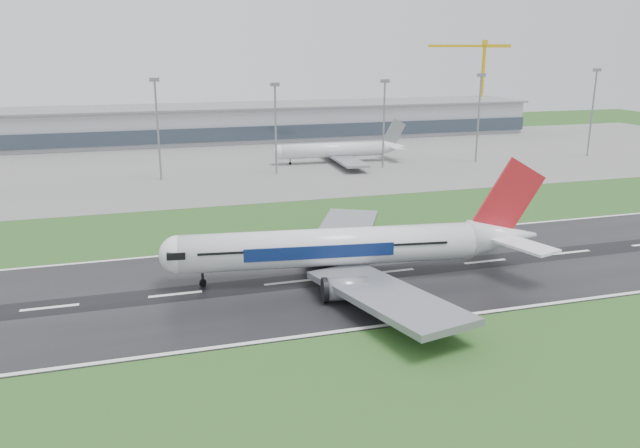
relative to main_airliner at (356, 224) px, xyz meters
name	(u,v)px	position (x,y,z in m)	size (l,w,h in m)	color
ground	(485,262)	(27.60, 1.10, -10.38)	(520.00, 520.00, 0.00)	#234C1C
runway	(485,262)	(27.60, 1.10, -10.33)	(400.00, 45.00, 0.10)	black
apron	(312,159)	(27.60, 126.10, -10.34)	(400.00, 130.00, 0.08)	slate
terminal	(277,122)	(27.60, 186.10, -2.88)	(240.00, 36.00, 15.00)	gray
main_airliner	(356,224)	(0.00, 0.00, 0.00)	(69.65, 66.33, 20.56)	white
parked_airliner	(338,142)	(34.39, 115.22, -2.80)	(51.17, 47.64, 15.00)	silver
tower_crane	(482,84)	(143.58, 201.10, 12.07)	(45.53, 2.48, 44.89)	gold
floodmast_1	(158,132)	(-29.89, 101.10, 5.04)	(0.64, 0.64, 30.85)	gray
floodmast_2	(276,131)	(7.90, 101.10, 4.03)	(0.64, 0.64, 28.82)	gray
floodmast_3	(384,126)	(46.35, 101.10, 4.31)	(0.64, 0.64, 29.38)	gray
floodmast_4	(478,120)	(83.34, 101.10, 5.07)	(0.64, 0.64, 30.91)	gray
floodmast_5	(592,115)	(132.54, 101.10, 5.75)	(0.64, 0.64, 32.26)	gray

